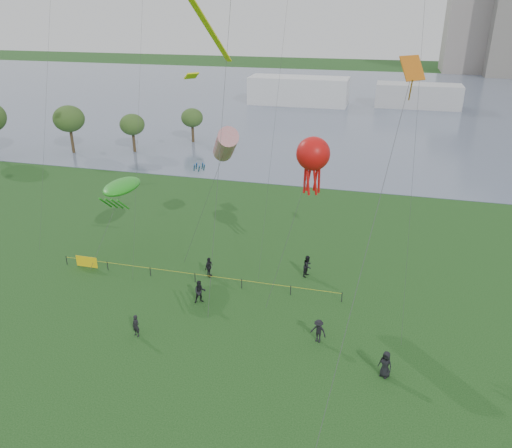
# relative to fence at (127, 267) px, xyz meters

# --- Properties ---
(ground_plane) EXTENTS (400.00, 400.00, 0.00)m
(ground_plane) POSITION_rel_fence_xyz_m (12.53, -14.76, -0.55)
(ground_plane) COLOR #133812
(lake) EXTENTS (400.00, 120.00, 0.08)m
(lake) POSITION_rel_fence_xyz_m (12.53, 85.24, -0.53)
(lake) COLOR slate
(lake) RESTS_ON ground_plane
(building_low) EXTENTS (16.00, 18.00, 28.00)m
(building_low) POSITION_rel_fence_xyz_m (44.53, 153.24, 13.45)
(building_low) COLOR gray
(building_low) RESTS_ON ground_plane
(pavilion_left) EXTENTS (22.00, 8.00, 6.00)m
(pavilion_left) POSITION_rel_fence_xyz_m (0.53, 80.24, 2.45)
(pavilion_left) COLOR silver
(pavilion_left) RESTS_ON ground_plane
(pavilion_right) EXTENTS (18.00, 7.00, 5.00)m
(pavilion_right) POSITION_rel_fence_xyz_m (26.53, 83.24, 1.95)
(pavilion_right) COLOR silver
(pavilion_right) RESTS_ON ground_plane
(trees) EXTENTS (29.61, 20.38, 8.26)m
(trees) POSITION_rel_fence_xyz_m (-26.62, 31.38, 4.70)
(trees) COLOR #3C2D1B
(trees) RESTS_ON ground_plane
(fence) EXTENTS (24.07, 0.07, 1.05)m
(fence) POSITION_rel_fence_xyz_m (0.00, 0.00, 0.00)
(fence) COLOR black
(fence) RESTS_ON ground_plane
(spectator_a) EXTENTS (1.13, 1.06, 1.86)m
(spectator_a) POSITION_rel_fence_xyz_m (7.59, -2.77, 0.37)
(spectator_a) COLOR black
(spectator_a) RESTS_ON ground_plane
(spectator_b) EXTENTS (1.25, 0.93, 1.72)m
(spectator_b) POSITION_rel_fence_xyz_m (17.03, -5.36, 0.31)
(spectator_b) COLOR black
(spectator_b) RESTS_ON ground_plane
(spectator_c) EXTENTS (0.65, 1.10, 1.76)m
(spectator_c) POSITION_rel_fence_xyz_m (6.93, 1.17, 0.32)
(spectator_c) COLOR black
(spectator_c) RESTS_ON ground_plane
(spectator_d) EXTENTS (1.04, 0.93, 1.79)m
(spectator_d) POSITION_rel_fence_xyz_m (21.48, -7.75, 0.34)
(spectator_d) COLOR black
(spectator_d) RESTS_ON ground_plane
(spectator_f) EXTENTS (0.69, 0.57, 1.63)m
(spectator_f) POSITION_rel_fence_xyz_m (4.80, -7.83, 0.26)
(spectator_f) COLOR black
(spectator_f) RESTS_ON ground_plane
(spectator_g) EXTENTS (0.96, 1.09, 1.87)m
(spectator_g) POSITION_rel_fence_xyz_m (14.92, 3.34, 0.38)
(spectator_g) COLOR black
(spectator_g) RESTS_ON ground_plane
(kite_windsock) EXTENTS (5.92, 4.95, 12.81)m
(kite_windsock) POSITION_rel_fence_xyz_m (8.07, 2.92, 10.41)
(kite_windsock) COLOR #3F3F42
(kite_creature) EXTENTS (3.14, 6.07, 7.00)m
(kite_creature) POSITION_rel_fence_xyz_m (-1.59, 3.32, 5.96)
(kite_creature) COLOR #3F3F42
(kite_octopus) EXTENTS (3.89, 3.79, 12.70)m
(kite_octopus) POSITION_rel_fence_xyz_m (15.34, 0.28, 10.89)
(kite_octopus) COLOR #3F3F42
(kite_delta) EXTENTS (3.92, 14.88, 18.55)m
(kite_delta) POSITION_rel_fence_xyz_m (20.91, -5.37, 16.32)
(kite_delta) COLOR #3F3F42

